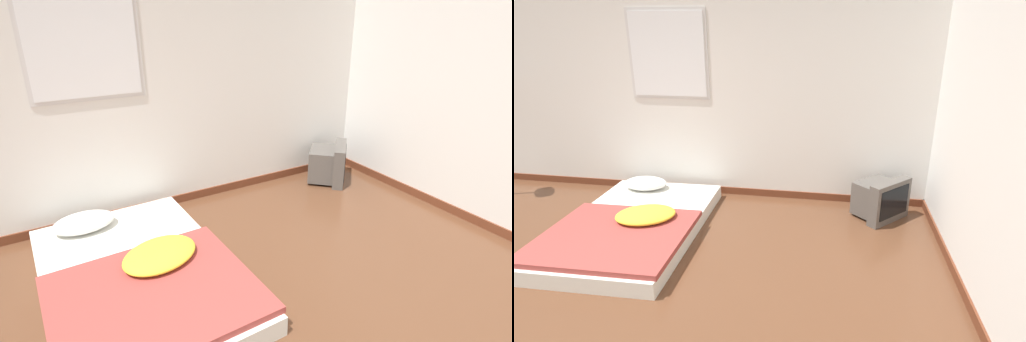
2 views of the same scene
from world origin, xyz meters
TOP-DOWN VIEW (x-y plane):
  - ground_plane at (0.00, 0.00)m, footprint 20.00×20.00m
  - wall_back at (-0.00, 2.59)m, footprint 8.21×0.08m
  - mattress_bed at (-0.19, 1.38)m, footprint 1.37×2.08m
  - crt_tv at (2.35, 2.20)m, footprint 0.65×0.66m

SIDE VIEW (x-z plane):
  - ground_plane at x=0.00m, z-range 0.00..0.00m
  - mattress_bed at x=-0.19m, z-range -0.04..0.25m
  - crt_tv at x=2.35m, z-range -0.01..0.45m
  - wall_back at x=0.00m, z-range -0.01..2.59m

